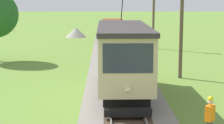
% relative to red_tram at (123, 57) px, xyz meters
% --- Properties ---
extents(red_tram, '(2.60, 8.54, 4.79)m').
position_rel_red_tram_xyz_m(red_tram, '(0.00, 0.00, 0.00)').
color(red_tram, beige).
rests_on(red_tram, rail_right).
extents(freight_car, '(2.40, 5.20, 2.31)m').
position_rel_red_tram_xyz_m(freight_car, '(-0.00, 23.17, -0.64)').
color(freight_car, brown).
rests_on(freight_car, rail_right).
extents(utility_pole_mid, '(1.40, 0.38, 6.76)m').
position_rel_red_tram_xyz_m(utility_pole_mid, '(3.99, 4.66, 1.28)').
color(utility_pole_mid, brown).
rests_on(utility_pole_mid, ground).
extents(utility_pole_far, '(1.40, 0.41, 7.58)m').
position_rel_red_tram_xyz_m(utility_pole_far, '(3.99, 18.33, 1.69)').
color(utility_pole_far, brown).
rests_on(utility_pole_far, ground).
extents(gravel_pile, '(2.75, 2.75, 1.29)m').
position_rel_red_tram_xyz_m(gravel_pile, '(-4.69, 29.14, -1.55)').
color(gravel_pile, '#9E998E').
rests_on(gravel_pile, ground).
extents(track_worker, '(0.43, 0.44, 1.78)m').
position_rel_red_tram_xyz_m(track_worker, '(2.82, -6.36, -1.21)').
color(track_worker, navy).
rests_on(track_worker, ground).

